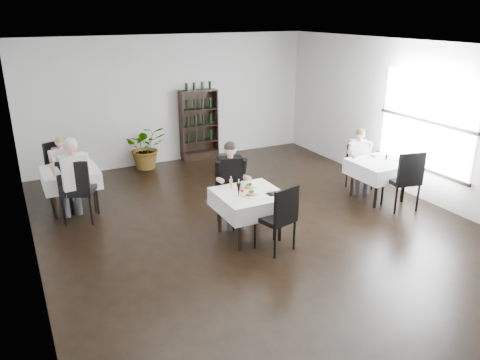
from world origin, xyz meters
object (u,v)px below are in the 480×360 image
(diner_main, at_px, (231,177))
(potted_tree, at_px, (146,147))
(main_table, at_px, (249,201))
(wine_shelf, at_px, (199,126))

(diner_main, bearing_deg, potted_tree, 97.06)
(main_table, distance_m, potted_tree, 4.23)
(wine_shelf, height_order, potted_tree, wine_shelf)
(potted_tree, bearing_deg, wine_shelf, 4.73)
(wine_shelf, bearing_deg, main_table, -101.78)
(wine_shelf, relative_size, potted_tree, 1.69)
(wine_shelf, bearing_deg, diner_main, -104.10)
(wine_shelf, xyz_separation_m, main_table, (-0.90, -4.31, -0.23))
(wine_shelf, distance_m, potted_tree, 1.42)
(main_table, distance_m, diner_main, 0.64)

